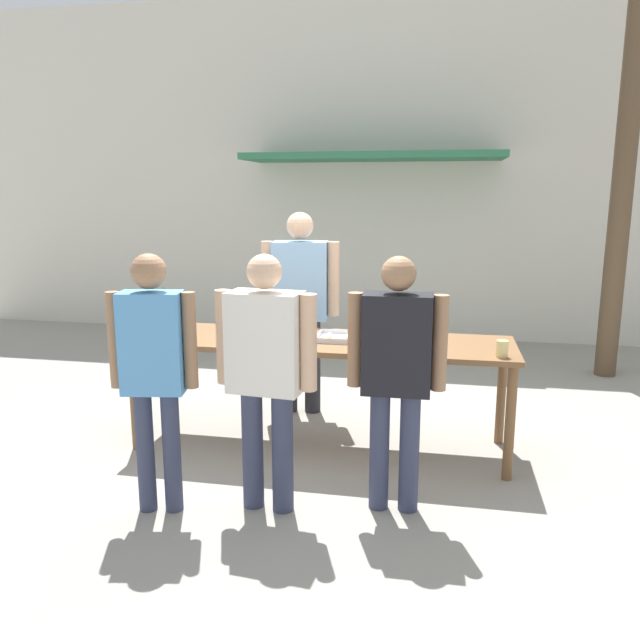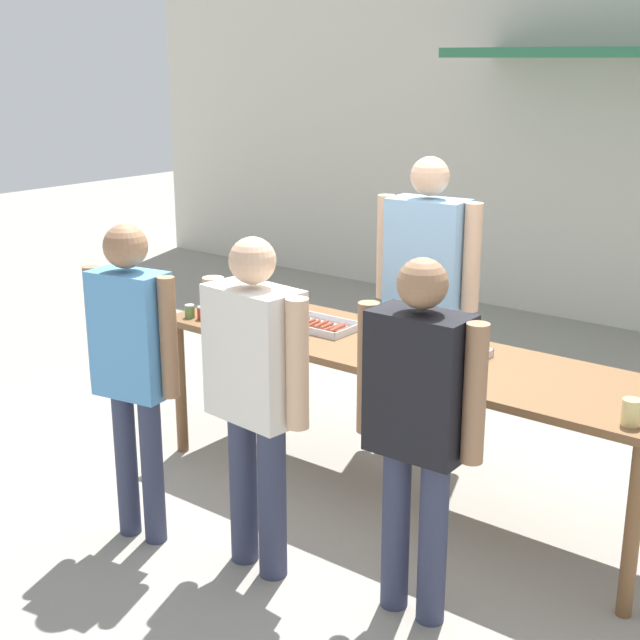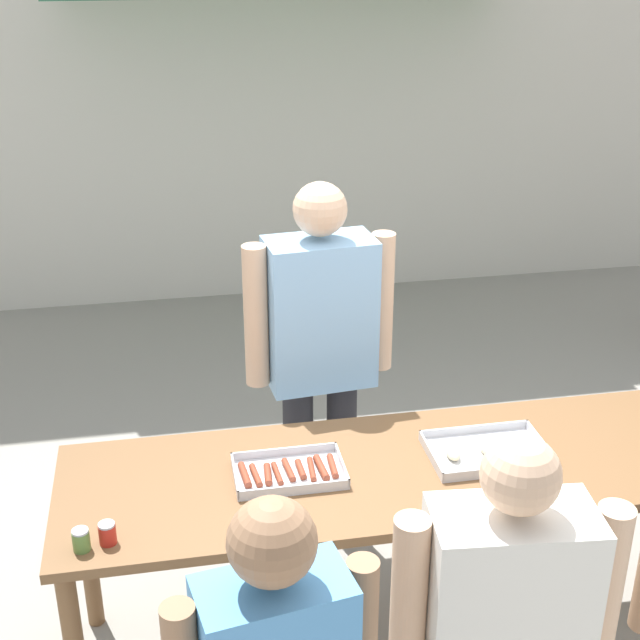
% 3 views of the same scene
% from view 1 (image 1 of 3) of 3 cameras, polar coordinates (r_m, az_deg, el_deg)
% --- Properties ---
extents(ground_plane, '(24.00, 24.00, 0.00)m').
position_cam_1_polar(ground_plane, '(5.04, -0.00, -11.40)').
color(ground_plane, gray).
extents(building_facade_back, '(12.00, 1.11, 4.50)m').
position_cam_1_polar(building_facade_back, '(8.58, 5.22, 13.50)').
color(building_facade_back, beige).
rests_on(building_facade_back, ground).
extents(serving_table, '(2.92, 0.79, 0.87)m').
position_cam_1_polar(serving_table, '(4.79, -0.00, -2.75)').
color(serving_table, brown).
rests_on(serving_table, ground).
extents(food_tray_sausages, '(0.42, 0.27, 0.04)m').
position_cam_1_polar(food_tray_sausages, '(4.92, -6.59, -1.25)').
color(food_tray_sausages, silver).
rests_on(food_tray_sausages, serving_table).
extents(food_tray_buns, '(0.47, 0.32, 0.05)m').
position_cam_1_polar(food_tray_buns, '(4.74, 2.52, -1.66)').
color(food_tray_buns, silver).
rests_on(food_tray_buns, serving_table).
extents(condiment_jar_mustard, '(0.06, 0.06, 0.08)m').
position_cam_1_polar(condiment_jar_mustard, '(4.92, -16.04, -1.33)').
color(condiment_jar_mustard, '#567A38').
rests_on(condiment_jar_mustard, serving_table).
extents(condiment_jar_ketchup, '(0.06, 0.06, 0.08)m').
position_cam_1_polar(condiment_jar_ketchup, '(4.90, -15.05, -1.32)').
color(condiment_jar_ketchup, '#B22319').
rests_on(condiment_jar_ketchup, serving_table).
extents(beer_cup, '(0.08, 0.08, 0.12)m').
position_cam_1_polar(beer_cup, '(4.42, 16.32, -2.54)').
color(beer_cup, '#DBC67A').
rests_on(beer_cup, serving_table).
extents(person_server_behind_table, '(0.69, 0.31, 1.80)m').
position_cam_1_polar(person_server_behind_table, '(5.51, -1.80, 2.18)').
color(person_server_behind_table, '#232328').
rests_on(person_server_behind_table, ground).
extents(person_customer_holding_hotdog, '(0.53, 0.26, 1.62)m').
position_cam_1_polar(person_customer_holding_hotdog, '(3.89, -14.98, -3.60)').
color(person_customer_holding_hotdog, '#333851').
rests_on(person_customer_holding_hotdog, ground).
extents(person_customer_with_cup, '(0.60, 0.24, 1.61)m').
position_cam_1_polar(person_customer_with_cup, '(3.81, 7.00, -3.98)').
color(person_customer_with_cup, '#333851').
rests_on(person_customer_with_cup, ground).
extents(person_customer_waiting_in_line, '(0.64, 0.28, 1.62)m').
position_cam_1_polar(person_customer_waiting_in_line, '(3.81, -4.96, -3.95)').
color(person_customer_waiting_in_line, '#333851').
rests_on(person_customer_waiting_in_line, ground).
extents(utility_pole, '(1.10, 0.22, 6.26)m').
position_cam_1_polar(utility_pole, '(7.40, 26.79, 20.10)').
color(utility_pole, brown).
rests_on(utility_pole, ground).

